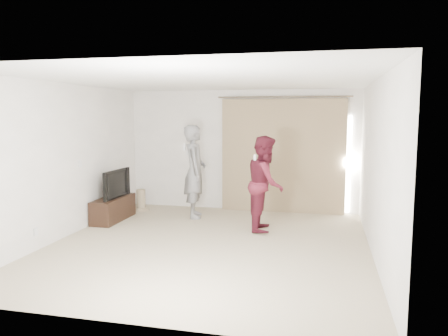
{
  "coord_description": "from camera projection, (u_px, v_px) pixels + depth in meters",
  "views": [
    {
      "loc": [
        1.77,
        -6.55,
        2.07
      ],
      "look_at": [
        -0.03,
        1.2,
        1.1
      ],
      "focal_mm": 35.0,
      "sensor_mm": 36.0,
      "label": 1
    }
  ],
  "objects": [
    {
      "name": "ceiling",
      "position": [
        208.0,
        80.0,
        6.67
      ],
      "size": [
        5.0,
        5.5,
        0.01
      ],
      "primitive_type": "cube",
      "color": "white",
      "rests_on": "wall_back"
    },
    {
      "name": "wall_back",
      "position": [
        241.0,
        150.0,
        9.48
      ],
      "size": [
        5.0,
        0.04,
        2.6
      ],
      "primitive_type": "cube",
      "color": "beige",
      "rests_on": "ground"
    },
    {
      "name": "tv_console",
      "position": [
        113.0,
        209.0,
        8.6
      ],
      "size": [
        0.41,
        1.18,
        0.45
      ],
      "primitive_type": "cube",
      "color": "black",
      "rests_on": "ground"
    },
    {
      "name": "tv",
      "position": [
        112.0,
        184.0,
        8.54
      ],
      "size": [
        0.17,
        0.97,
        0.55
      ],
      "primitive_type": "imported",
      "rotation": [
        0.0,
        0.0,
        1.53
      ],
      "color": "black",
      "rests_on": "tv_console"
    },
    {
      "name": "scratching_post",
      "position": [
        141.0,
        202.0,
        9.49
      ],
      "size": [
        0.34,
        0.34,
        0.46
      ],
      "color": "#9E886C",
      "rests_on": "ground"
    },
    {
      "name": "person_man",
      "position": [
        195.0,
        171.0,
        8.78
      ],
      "size": [
        0.63,
        0.78,
        1.87
      ],
      "color": "slate",
      "rests_on": "ground"
    },
    {
      "name": "wall_left",
      "position": [
        66.0,
        161.0,
        7.39
      ],
      "size": [
        0.04,
        5.5,
        2.6
      ],
      "color": "beige",
      "rests_on": "ground"
    },
    {
      "name": "person_woman",
      "position": [
        266.0,
        183.0,
        7.8
      ],
      "size": [
        0.7,
        0.87,
        1.7
      ],
      "color": "#541623",
      "rests_on": "ground"
    },
    {
      "name": "floor",
      "position": [
        209.0,
        245.0,
        6.98
      ],
      "size": [
        5.5,
        5.5,
        0.0
      ],
      "primitive_type": "plane",
      "color": "tan",
      "rests_on": "ground"
    },
    {
      "name": "curtain",
      "position": [
        283.0,
        156.0,
        9.22
      ],
      "size": [
        2.8,
        0.11,
        2.46
      ],
      "color": "#8B7355",
      "rests_on": "ground"
    }
  ]
}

